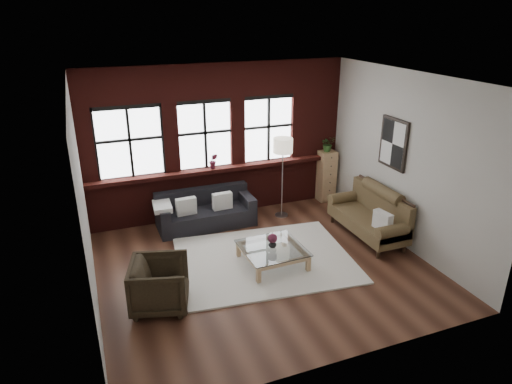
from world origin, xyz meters
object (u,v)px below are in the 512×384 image
object	(u,v)px
dark_sofa	(206,210)
floor_lamp	(282,175)
vintage_settee	(368,213)
vase	(273,244)
armchair	(160,285)
drawer_chest	(326,176)
coffee_table	(272,256)

from	to	relation	value
dark_sofa	floor_lamp	size ratio (longest dim) A/B	1.04
vintage_settee	vase	distance (m)	2.16
dark_sofa	armchair	bearing A→B (deg)	-119.51
drawer_chest	armchair	bearing A→B (deg)	-147.51
vintage_settee	armchair	size ratio (longest dim) A/B	2.22
armchair	drawer_chest	distance (m)	5.14
vase	dark_sofa	bearing A→B (deg)	108.99
vase	floor_lamp	size ratio (longest dim) A/B	0.08
coffee_table	vintage_settee	bearing A→B (deg)	8.31
drawer_chest	floor_lamp	world-z (taller)	floor_lamp
dark_sofa	armchair	size ratio (longest dim) A/B	2.34
dark_sofa	floor_lamp	distance (m)	1.75
coffee_table	floor_lamp	bearing A→B (deg)	61.20
dark_sofa	armchair	distance (m)	2.78
vintage_settee	floor_lamp	size ratio (longest dim) A/B	0.99
vintage_settee	floor_lamp	bearing A→B (deg)	127.68
vintage_settee	coffee_table	distance (m)	2.18
vintage_settee	drawer_chest	world-z (taller)	drawer_chest
vase	drawer_chest	size ratio (longest dim) A/B	0.12
armchair	vase	size ratio (longest dim) A/B	5.78
vintage_settee	armchair	xyz separation A→B (m)	(-4.16, -0.82, -0.11)
dark_sofa	vase	bearing A→B (deg)	-71.01
dark_sofa	coffee_table	size ratio (longest dim) A/B	1.89
drawer_chest	coffee_table	bearing A→B (deg)	-135.63
drawer_chest	floor_lamp	size ratio (longest dim) A/B	0.63
armchair	vase	distance (m)	2.09
dark_sofa	drawer_chest	distance (m)	2.99
drawer_chest	dark_sofa	bearing A→B (deg)	-173.43
coffee_table	floor_lamp	distance (m)	2.19
vintage_settee	drawer_chest	xyz separation A→B (m)	(0.17, 1.95, 0.09)
armchair	vintage_settee	bearing A→B (deg)	-63.18
armchair	floor_lamp	world-z (taller)	floor_lamp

